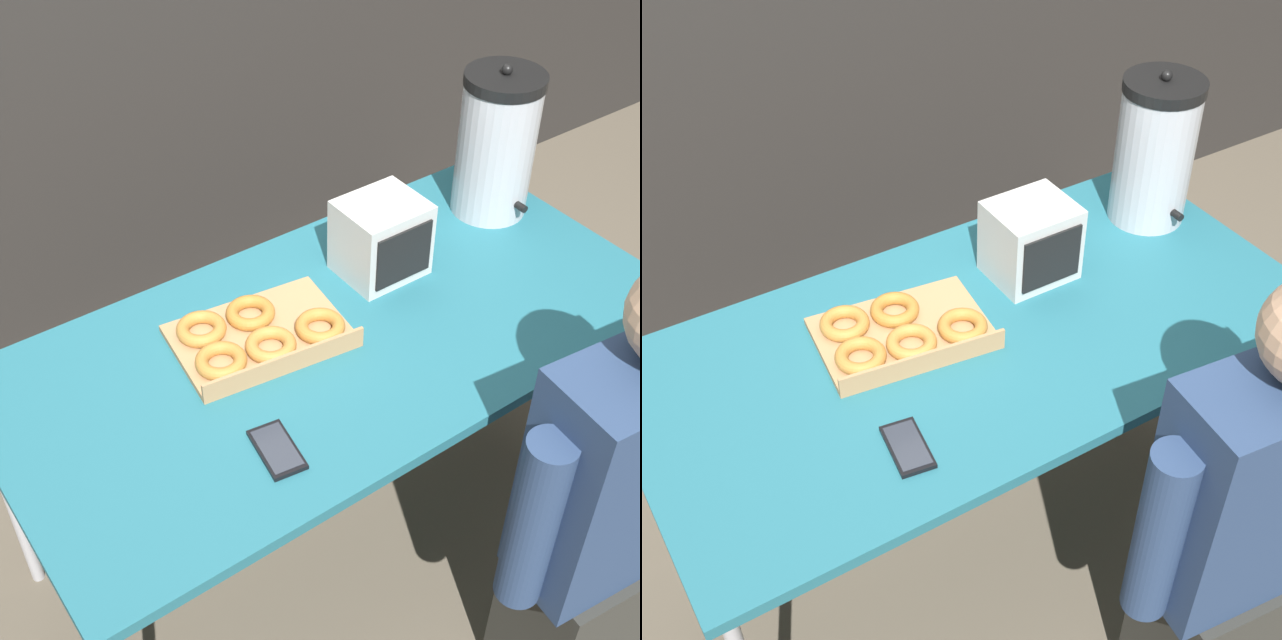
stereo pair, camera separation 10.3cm
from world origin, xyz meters
The scene contains 7 objects.
ground_plane centered at (0.00, 0.00, 0.00)m, with size 12.00×12.00×0.00m, color brown.
folding_table centered at (0.00, 0.00, 0.69)m, with size 1.53×0.77×0.74m.
donut_box centered at (-0.16, 0.07, 0.76)m, with size 0.41×0.30×0.05m.
coffee_urn centered at (0.62, 0.17, 0.93)m, with size 0.20×0.23×0.41m.
cell_phone centered at (-0.30, -0.21, 0.74)m, with size 0.09×0.14×0.01m.
space_heater centered at (0.22, 0.12, 0.83)m, with size 0.19×0.17×0.19m.
person_seated centered at (0.24, -0.64, 0.58)m, with size 0.56×0.27×1.21m.
Camera 2 is at (-0.80, -1.24, 2.06)m, focal length 50.00 mm.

